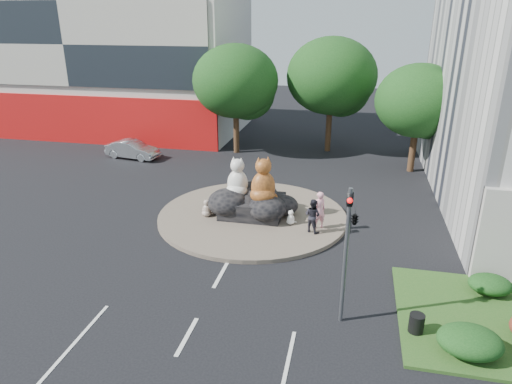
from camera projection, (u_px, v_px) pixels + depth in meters
ground at (187, 337)px, 15.31m from camera, size 120.00×120.00×0.00m
roundabout_island at (252, 216)px, 24.39m from camera, size 10.00×10.00×0.20m
rock_plinth at (252, 206)px, 24.19m from camera, size 3.20×2.60×0.90m
shophouse_block at (105, 61)px, 42.12m from camera, size 25.20×12.30×17.40m
tree_left at (237, 85)px, 34.32m from camera, size 6.46×6.46×8.27m
tree_mid at (332, 80)px, 34.64m from camera, size 6.84×6.84×8.76m
tree_right at (419, 104)px, 30.13m from camera, size 5.70×5.70×7.30m
hedge_near_green at (470, 341)px, 14.22m from camera, size 2.00×1.60×0.90m
hedge_back_green at (490, 284)px, 17.42m from camera, size 1.60×1.28×0.72m
traffic_light at (351, 228)px, 14.81m from camera, size 0.44×1.24×5.00m
cat_white at (238, 177)px, 23.98m from camera, size 1.46×1.32×2.16m
cat_tabby at (263, 179)px, 23.22m from camera, size 1.80×1.69×2.40m
kitten_calico at (207, 207)px, 23.98m from camera, size 0.62×0.56×0.94m
kitten_white at (291, 217)px, 23.04m from camera, size 0.61×0.62×0.78m
pedestrian_pink at (319, 210)px, 22.43m from camera, size 0.83×0.75×1.91m
pedestrian_dark at (313, 216)px, 22.05m from camera, size 1.03×0.95×1.70m
parked_car at (132, 149)px, 34.40m from camera, size 4.28×2.03×1.36m
litter_bin at (416, 323)px, 15.26m from camera, size 0.67×0.67×0.66m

